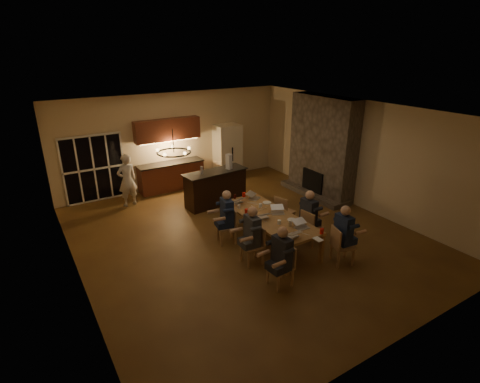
% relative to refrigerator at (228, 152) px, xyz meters
% --- Properties ---
extents(floor, '(9.00, 9.00, 0.00)m').
position_rel_refrigerator_xyz_m(floor, '(-1.90, -4.15, -1.00)').
color(floor, brown).
rests_on(floor, ground).
extents(back_wall, '(8.00, 0.04, 3.20)m').
position_rel_refrigerator_xyz_m(back_wall, '(-1.90, 0.37, 0.60)').
color(back_wall, beige).
rests_on(back_wall, ground).
extents(left_wall, '(0.04, 9.00, 3.20)m').
position_rel_refrigerator_xyz_m(left_wall, '(-5.92, -4.15, 0.60)').
color(left_wall, beige).
rests_on(left_wall, ground).
extents(right_wall, '(0.04, 9.00, 3.20)m').
position_rel_refrigerator_xyz_m(right_wall, '(2.12, -4.15, 0.60)').
color(right_wall, beige).
rests_on(right_wall, ground).
extents(ceiling, '(8.00, 9.00, 0.04)m').
position_rel_refrigerator_xyz_m(ceiling, '(-1.90, -4.15, 2.22)').
color(ceiling, white).
rests_on(ceiling, back_wall).
extents(french_doors, '(1.86, 0.08, 2.10)m').
position_rel_refrigerator_xyz_m(french_doors, '(-4.60, 0.32, 0.05)').
color(french_doors, black).
rests_on(french_doors, ground).
extents(fireplace, '(0.58, 2.50, 3.20)m').
position_rel_refrigerator_xyz_m(fireplace, '(1.80, -2.95, 0.60)').
color(fireplace, '#63584D').
rests_on(fireplace, ground).
extents(kitchenette, '(2.24, 0.68, 2.40)m').
position_rel_refrigerator_xyz_m(kitchenette, '(-2.20, 0.05, 0.20)').
color(kitchenette, maroon).
rests_on(kitchenette, ground).
extents(refrigerator, '(0.90, 0.68, 2.00)m').
position_rel_refrigerator_xyz_m(refrigerator, '(0.00, 0.00, 0.00)').
color(refrigerator, '#EBE2C5').
rests_on(refrigerator, ground).
extents(dining_table, '(1.10, 2.82, 0.75)m').
position_rel_refrigerator_xyz_m(dining_table, '(-1.59, -4.79, -0.62)').
color(dining_table, '#AF8046').
rests_on(dining_table, ground).
extents(bar_island, '(2.05, 0.85, 1.08)m').
position_rel_refrigerator_xyz_m(bar_island, '(-1.54, -1.92, -0.46)').
color(bar_island, black).
rests_on(bar_island, ground).
extents(chair_left_near, '(0.44, 0.44, 0.89)m').
position_rel_refrigerator_xyz_m(chair_left_near, '(-2.43, -6.34, -0.55)').
color(chair_left_near, '#AA8455').
rests_on(chair_left_near, ground).
extents(chair_left_mid, '(0.48, 0.48, 0.89)m').
position_rel_refrigerator_xyz_m(chair_left_mid, '(-2.45, -5.34, -0.55)').
color(chair_left_mid, '#AA8455').
rests_on(chair_left_mid, ground).
extents(chair_left_far, '(0.54, 0.54, 0.89)m').
position_rel_refrigerator_xyz_m(chair_left_far, '(-2.46, -4.19, -0.55)').
color(chair_left_far, '#AA8455').
rests_on(chair_left_far, ground).
extents(chair_right_near, '(0.55, 0.55, 0.89)m').
position_rel_refrigerator_xyz_m(chair_right_near, '(-0.72, -6.41, -0.55)').
color(chair_right_near, '#AA8455').
rests_on(chair_right_near, ground).
extents(chair_right_mid, '(0.49, 0.49, 0.89)m').
position_rel_refrigerator_xyz_m(chair_right_mid, '(-0.67, -5.34, -0.55)').
color(chair_right_mid, '#AA8455').
rests_on(chair_right_mid, ground).
extents(chair_right_far, '(0.54, 0.54, 0.89)m').
position_rel_refrigerator_xyz_m(chair_right_far, '(-0.67, -4.25, -0.55)').
color(chair_right_far, '#AA8455').
rests_on(chair_right_far, ground).
extents(person_left_near, '(0.64, 0.64, 1.38)m').
position_rel_refrigerator_xyz_m(person_left_near, '(-2.47, -6.42, -0.31)').
color(person_left_near, '#20222A').
rests_on(person_left_near, ground).
extents(person_right_near, '(0.65, 0.65, 1.38)m').
position_rel_refrigerator_xyz_m(person_right_near, '(-0.68, -6.34, -0.31)').
color(person_right_near, '#1D2C48').
rests_on(person_right_near, ground).
extents(person_left_mid, '(0.64, 0.64, 1.38)m').
position_rel_refrigerator_xyz_m(person_left_mid, '(-2.44, -5.31, -0.31)').
color(person_left_mid, '#3A3E45').
rests_on(person_left_mid, ground).
extents(person_right_mid, '(0.61, 0.61, 1.38)m').
position_rel_refrigerator_xyz_m(person_right_mid, '(-0.73, -5.24, -0.31)').
color(person_right_mid, '#20222A').
rests_on(person_right_mid, ground).
extents(person_left_far, '(0.70, 0.70, 1.38)m').
position_rel_refrigerator_xyz_m(person_left_far, '(-2.44, -4.18, -0.31)').
color(person_left_far, '#1D2C48').
rests_on(person_left_far, ground).
extents(standing_person, '(0.64, 0.47, 1.63)m').
position_rel_refrigerator_xyz_m(standing_person, '(-3.85, -0.58, -0.19)').
color(standing_person, silver).
rests_on(standing_person, ground).
extents(chandelier, '(0.65, 0.65, 0.03)m').
position_rel_refrigerator_xyz_m(chandelier, '(-4.02, -4.98, 1.75)').
color(chandelier, black).
rests_on(chandelier, ceiling).
extents(laptop_a, '(0.34, 0.31, 0.23)m').
position_rel_refrigerator_xyz_m(laptop_a, '(-1.82, -5.89, -0.14)').
color(laptop_a, silver).
rests_on(laptop_a, dining_table).
extents(laptop_b, '(0.33, 0.29, 0.23)m').
position_rel_refrigerator_xyz_m(laptop_b, '(-1.34, -5.71, -0.14)').
color(laptop_b, silver).
rests_on(laptop_b, dining_table).
extents(laptop_c, '(0.35, 0.32, 0.23)m').
position_rel_refrigerator_xyz_m(laptop_c, '(-1.82, -4.76, -0.14)').
color(laptop_c, silver).
rests_on(laptop_c, dining_table).
extents(laptop_d, '(0.41, 0.39, 0.23)m').
position_rel_refrigerator_xyz_m(laptop_d, '(-1.33, -4.79, -0.14)').
color(laptop_d, silver).
rests_on(laptop_d, dining_table).
extents(laptop_e, '(0.38, 0.35, 0.23)m').
position_rel_refrigerator_xyz_m(laptop_e, '(-1.85, -3.67, -0.14)').
color(laptop_e, silver).
rests_on(laptop_e, dining_table).
extents(laptop_f, '(0.42, 0.41, 0.23)m').
position_rel_refrigerator_xyz_m(laptop_f, '(-1.29, -3.70, -0.14)').
color(laptop_f, silver).
rests_on(laptop_f, dining_table).
extents(mug_front, '(0.09, 0.09, 0.10)m').
position_rel_refrigerator_xyz_m(mug_front, '(-1.66, -5.27, -0.20)').
color(mug_front, white).
rests_on(mug_front, dining_table).
extents(mug_mid, '(0.09, 0.09, 0.10)m').
position_rel_refrigerator_xyz_m(mug_mid, '(-1.49, -4.25, -0.20)').
color(mug_mid, white).
rests_on(mug_mid, dining_table).
extents(mug_back, '(0.07, 0.07, 0.10)m').
position_rel_refrigerator_xyz_m(mug_back, '(-1.99, -4.02, -0.20)').
color(mug_back, white).
rests_on(mug_back, dining_table).
extents(redcup_near, '(0.09, 0.09, 0.12)m').
position_rel_refrigerator_xyz_m(redcup_near, '(-1.15, -6.15, -0.19)').
color(redcup_near, red).
rests_on(redcup_near, dining_table).
extents(redcup_mid, '(0.09, 0.09, 0.12)m').
position_rel_refrigerator_xyz_m(redcup_mid, '(-1.99, -4.38, -0.19)').
color(redcup_mid, red).
rests_on(redcup_mid, dining_table).
extents(redcup_far, '(0.09, 0.09, 0.12)m').
position_rel_refrigerator_xyz_m(redcup_far, '(-1.46, -3.42, -0.19)').
color(redcup_far, red).
rests_on(redcup_far, dining_table).
extents(can_silver, '(0.07, 0.07, 0.12)m').
position_rel_refrigerator_xyz_m(can_silver, '(-1.52, -5.50, -0.19)').
color(can_silver, '#B2B2B7').
rests_on(can_silver, dining_table).
extents(can_cola, '(0.07, 0.07, 0.12)m').
position_rel_refrigerator_xyz_m(can_cola, '(-1.74, -3.40, -0.19)').
color(can_cola, '#3F0F0C').
rests_on(can_cola, dining_table).
extents(plate_near, '(0.22, 0.22, 0.02)m').
position_rel_refrigerator_xyz_m(plate_near, '(-1.28, -5.27, -0.24)').
color(plate_near, white).
rests_on(plate_near, dining_table).
extents(plate_left, '(0.28, 0.28, 0.02)m').
position_rel_refrigerator_xyz_m(plate_left, '(-1.93, -5.75, -0.24)').
color(plate_left, white).
rests_on(plate_left, dining_table).
extents(plate_far, '(0.23, 0.23, 0.02)m').
position_rel_refrigerator_xyz_m(plate_far, '(-1.18, -4.11, -0.24)').
color(plate_far, white).
rests_on(plate_far, dining_table).
extents(notepad, '(0.15, 0.22, 0.01)m').
position_rel_refrigerator_xyz_m(notepad, '(-1.40, -6.31, -0.24)').
color(notepad, white).
rests_on(notepad, dining_table).
extents(bar_bottle, '(0.07, 0.07, 0.24)m').
position_rel_refrigerator_xyz_m(bar_bottle, '(-2.01, -1.96, 0.20)').
color(bar_bottle, '#99999E').
rests_on(bar_bottle, bar_island).
extents(bar_blender, '(0.19, 0.19, 0.47)m').
position_rel_refrigerator_xyz_m(bar_blender, '(-1.08, -1.96, 0.32)').
color(bar_blender, silver).
rests_on(bar_blender, bar_island).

